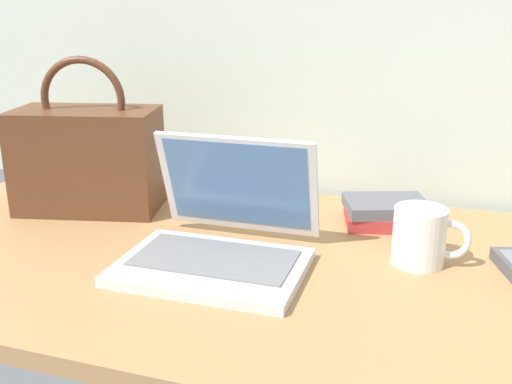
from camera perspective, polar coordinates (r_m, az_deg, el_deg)
name	(u,v)px	position (r m, az deg, el deg)	size (l,w,h in m)	color
desk	(283,267)	(1.04, 2.65, -7.34)	(1.60, 0.76, 0.03)	#A87A4C
laptop	(221,237)	(1.01, -3.45, -4.41)	(0.31, 0.29, 0.21)	silver
coffee_mug	(421,236)	(1.04, 15.93, -4.15)	(0.13, 0.09, 0.10)	white
handbag	(88,157)	(1.30, -16.19, 3.31)	(0.33, 0.22, 0.33)	#59331E
book_stack	(386,212)	(1.22, 12.64, -1.93)	(0.19, 0.17, 0.05)	#B23333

